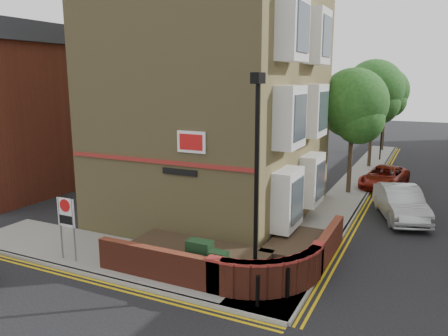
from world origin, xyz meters
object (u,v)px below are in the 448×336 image
zone_sign (66,217)px  silver_car_near (401,203)px  lamppost (256,185)px  utility_cabinet_large (200,259)px

zone_sign → silver_car_near: (9.90, 10.14, -0.90)m
lamppost → zone_sign: 6.85m
utility_cabinet_large → zone_sign: zone_sign is taller
utility_cabinet_large → zone_sign: bearing=-170.3°
utility_cabinet_large → silver_car_near: (5.20, 9.34, 0.03)m
zone_sign → silver_car_near: 14.20m
utility_cabinet_large → zone_sign: size_ratio=0.55×
lamppost → utility_cabinet_large: bearing=177.0°
lamppost → silver_car_near: (3.30, 9.44, -2.60)m
lamppost → zone_sign: (-6.60, -0.70, -1.70)m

